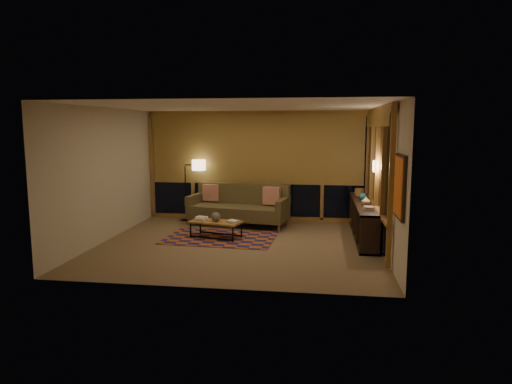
# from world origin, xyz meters

# --- Properties ---
(floor) EXTENTS (5.50, 5.00, 0.01)m
(floor) POSITION_xyz_m (0.00, 0.00, 0.00)
(floor) COLOR #8B7850
(floor) RESTS_ON ground
(ceiling) EXTENTS (5.50, 5.00, 0.01)m
(ceiling) POSITION_xyz_m (0.00, 0.00, 2.70)
(ceiling) COLOR white
(ceiling) RESTS_ON walls
(walls) EXTENTS (5.51, 5.01, 2.70)m
(walls) POSITION_xyz_m (0.00, 0.00, 1.35)
(walls) COLOR beige
(walls) RESTS_ON floor
(window_wall_back) EXTENTS (5.30, 0.16, 2.60)m
(window_wall_back) POSITION_xyz_m (0.00, 2.43, 1.35)
(window_wall_back) COLOR olive
(window_wall_back) RESTS_ON walls
(window_wall_right) EXTENTS (0.16, 3.70, 2.60)m
(window_wall_right) POSITION_xyz_m (2.68, 0.60, 1.35)
(window_wall_right) COLOR olive
(window_wall_right) RESTS_ON walls
(wall_art) EXTENTS (0.06, 0.74, 0.94)m
(wall_art) POSITION_xyz_m (2.71, -1.85, 1.45)
(wall_art) COLOR red
(wall_art) RESTS_ON walls
(wall_sconce) EXTENTS (0.12, 0.18, 0.22)m
(wall_sconce) POSITION_xyz_m (2.62, 0.45, 1.55)
(wall_sconce) COLOR beige
(wall_sconce) RESTS_ON walls
(sofa) EXTENTS (2.43, 1.32, 0.94)m
(sofa) POSITION_xyz_m (-0.34, 1.75, 0.47)
(sofa) COLOR brown
(sofa) RESTS_ON floor
(pillow_left) EXTENTS (0.42, 0.19, 0.41)m
(pillow_left) POSITION_xyz_m (-1.08, 2.13, 0.67)
(pillow_left) COLOR #AF2910
(pillow_left) RESTS_ON sofa
(pillow_right) EXTENTS (0.44, 0.25, 0.41)m
(pillow_right) POSITION_xyz_m (0.45, 1.81, 0.68)
(pillow_right) COLOR #AF2910
(pillow_right) RESTS_ON sofa
(area_rug) EXTENTS (2.34, 1.63, 0.01)m
(area_rug) POSITION_xyz_m (-0.49, 0.44, 0.01)
(area_rug) COLOR #AE4E1B
(area_rug) RESTS_ON floor
(coffee_table) EXTENTS (1.17, 0.75, 0.36)m
(coffee_table) POSITION_xyz_m (-0.58, 0.46, 0.18)
(coffee_table) COLOR olive
(coffee_table) RESTS_ON floor
(book_stack_a) EXTENTS (0.26, 0.23, 0.06)m
(book_stack_a) POSITION_xyz_m (-0.91, 0.53, 0.39)
(book_stack_a) COLOR white
(book_stack_a) RESTS_ON coffee_table
(book_stack_b) EXTENTS (0.30, 0.28, 0.05)m
(book_stack_b) POSITION_xyz_m (-0.20, 0.38, 0.38)
(book_stack_b) COLOR white
(book_stack_b) RESTS_ON coffee_table
(ceramic_pot) EXTENTS (0.23, 0.23, 0.20)m
(ceramic_pot) POSITION_xyz_m (-0.58, 0.45, 0.46)
(ceramic_pot) COLOR black
(ceramic_pot) RESTS_ON coffee_table
(floor_lamp) EXTENTS (0.52, 0.35, 1.52)m
(floor_lamp) POSITION_xyz_m (-1.73, 2.14, 0.76)
(floor_lamp) COLOR black
(floor_lamp) RESTS_ON floor
(bookshelf) EXTENTS (0.40, 2.98, 0.75)m
(bookshelf) POSITION_xyz_m (2.49, 1.00, 0.37)
(bookshelf) COLOR #362619
(bookshelf) RESTS_ON floor
(basket) EXTENTS (0.22, 0.22, 0.16)m
(basket) POSITION_xyz_m (2.47, 1.93, 0.83)
(basket) COLOR #A5663A
(basket) RESTS_ON bookshelf
(teal_bowl) EXTENTS (0.17, 0.17, 0.16)m
(teal_bowl) POSITION_xyz_m (2.49, 1.27, 0.82)
(teal_bowl) COLOR #1F7878
(teal_bowl) RESTS_ON bookshelf
(vase) EXTENTS (0.19, 0.19, 0.18)m
(vase) POSITION_xyz_m (2.49, 0.63, 0.84)
(vase) COLOR tan
(vase) RESTS_ON bookshelf
(shelf_book_stack) EXTENTS (0.22, 0.27, 0.07)m
(shelf_book_stack) POSITION_xyz_m (2.49, 0.06, 0.78)
(shelf_book_stack) COLOR white
(shelf_book_stack) RESTS_ON bookshelf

